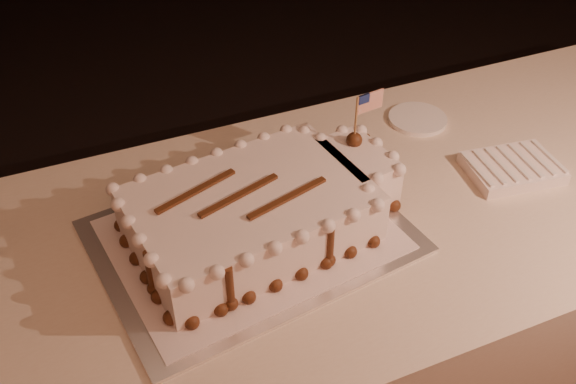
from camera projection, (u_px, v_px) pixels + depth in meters
name	position (u px, v px, depth m)	size (l,w,h in m)	color
banquet_table	(370.00, 312.00, 1.62)	(2.40, 0.80, 0.75)	beige
cake_board	(251.00, 236.00, 1.28)	(0.59, 0.45, 0.01)	white
doily	(251.00, 234.00, 1.28)	(0.53, 0.40, 0.00)	silver
sheet_cake	(264.00, 209.00, 1.26)	(0.57, 0.37, 0.22)	white
napkin_stack	(512.00, 168.00, 1.44)	(0.22, 0.17, 0.03)	white
side_plate	(418.00, 119.00, 1.61)	(0.15, 0.15, 0.01)	white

